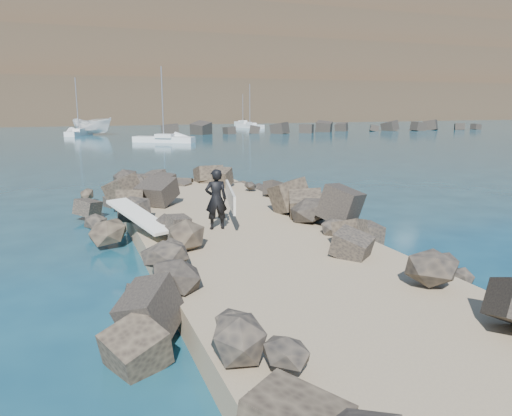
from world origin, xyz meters
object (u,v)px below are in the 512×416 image
object	(u,v)px
surfboard_resting	(139,220)
sailboat_d	(250,126)
boat_imported	(93,126)
surfer_with_board	(218,199)

from	to	relation	value
surfboard_resting	sailboat_d	size ratio (longest dim) A/B	0.34
boat_imported	surfer_with_board	xyz separation A→B (m)	(0.41, -60.28, 0.30)
boat_imported	sailboat_d	world-z (taller)	sailboat_d
surfer_with_board	sailboat_d	world-z (taller)	sailboat_d
surfboard_resting	surfer_with_board	size ratio (longest dim) A/B	1.18
boat_imported	sailboat_d	distance (m)	29.51
sailboat_d	surfer_with_board	bearing A→B (deg)	-110.89
boat_imported	surfboard_resting	bearing A→B (deg)	-141.88
boat_imported	surfer_with_board	size ratio (longest dim) A/B	2.84
surfer_with_board	surfboard_resting	bearing A→B (deg)	176.71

